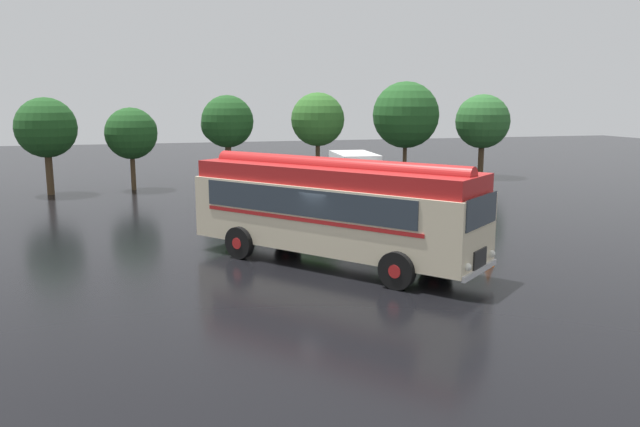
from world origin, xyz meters
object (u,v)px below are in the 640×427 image
car_near_left (250,187)px  traffic_cone (489,258)px  box_van (357,176)px  car_mid_left (306,187)px  vintage_bus (333,207)px

car_near_left → traffic_cone: size_ratio=7.83×
car_near_left → box_van: (5.54, -0.76, 0.52)m
car_mid_left → traffic_cone: bearing=-78.6°
car_near_left → car_mid_left: (2.77, -0.71, 0.00)m
car_near_left → box_van: bearing=-7.8°
box_van → traffic_cone: bearing=-90.2°
box_van → traffic_cone: box_van is taller
car_near_left → car_mid_left: size_ratio=1.00×
traffic_cone → car_near_left: bearing=111.2°
car_near_left → traffic_cone: (5.49, -14.18, -0.57)m
vintage_bus → car_near_left: (-0.69, 12.51, -1.05)m
car_mid_left → traffic_cone: (2.72, -13.47, -0.57)m
car_mid_left → box_van: size_ratio=0.73×
vintage_bus → car_mid_left: bearing=80.0°
car_mid_left → traffic_cone: 13.76m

